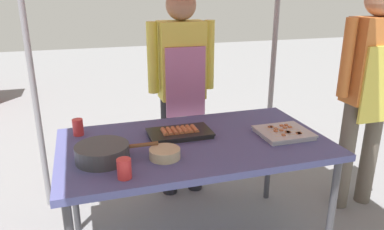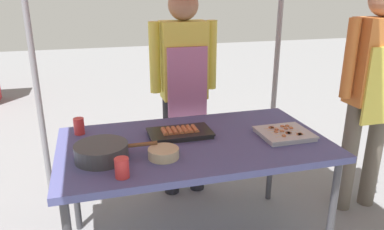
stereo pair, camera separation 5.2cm
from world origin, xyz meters
The scene contains 9 objects.
stall_table centered at (0.00, 0.00, 0.70)m, with size 1.60×0.90×0.75m.
tray_grilled_sausages centered at (-0.06, 0.11, 0.77)m, with size 0.39×0.23×0.05m.
tray_meat_skewers centered at (0.56, -0.08, 0.77)m, with size 0.31×0.28×0.04m.
cooking_wok centered at (-0.55, -0.11, 0.80)m, with size 0.45×0.29×0.09m.
condiment_bowl centered at (-0.22, -0.18, 0.78)m, with size 0.17×0.17×0.05m, color #BFB28C.
drink_cup_near_edge centered at (-0.67, 0.31, 0.80)m, with size 0.07×0.07×0.10m, color red.
drink_cup_by_wok centered at (-0.46, -0.34, 0.80)m, with size 0.07×0.07×0.10m, color red.
vendor_woman centered at (0.12, 0.70, 0.96)m, with size 0.52×0.23×1.62m.
customer_nearby centered at (1.35, 0.12, 1.00)m, with size 0.52×0.23×1.67m.
Camera 1 is at (-0.62, -1.96, 1.62)m, focal length 34.50 mm.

